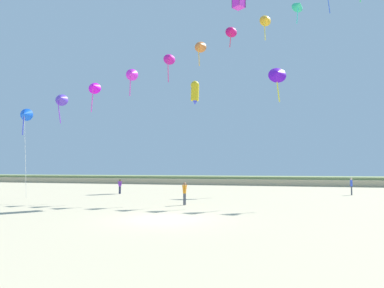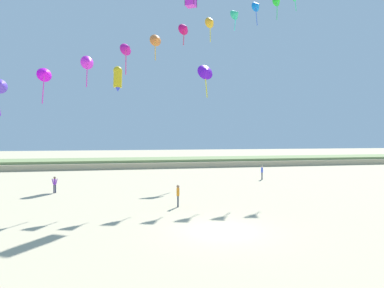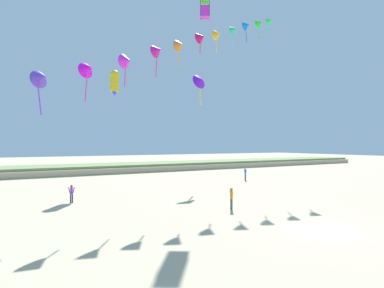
% 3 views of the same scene
% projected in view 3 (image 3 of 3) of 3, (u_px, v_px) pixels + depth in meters
% --- Properties ---
extents(ground_plane, '(240.00, 240.00, 0.00)m').
position_uv_depth(ground_plane, '(323.00, 231.00, 16.68)').
color(ground_plane, '#C1B28E').
extents(dune_ridge, '(120.00, 10.52, 1.36)m').
position_uv_depth(dune_ridge, '(116.00, 168.00, 53.58)').
color(dune_ridge, tan).
rests_on(dune_ridge, ground).
extents(person_near_left, '(0.22, 0.56, 1.61)m').
position_uv_depth(person_near_left, '(231.00, 197.00, 22.01)').
color(person_near_left, '#474C56').
rests_on(person_near_left, ground).
extents(person_near_right, '(0.52, 0.20, 1.49)m').
position_uv_depth(person_near_right, '(71.00, 192.00, 24.62)').
color(person_near_right, '#282D4C').
rests_on(person_near_right, ground).
extents(person_mid_center, '(0.23, 0.59, 1.69)m').
position_uv_depth(person_mid_center, '(245.00, 173.00, 40.17)').
color(person_mid_center, '#474C56').
rests_on(person_mid_center, ground).
extents(kite_banner_string, '(33.48, 13.56, 22.80)m').
position_uv_depth(kite_banner_string, '(192.00, 41.00, 28.81)').
color(kite_banner_string, blue).
extents(large_kite_low_lead, '(1.43, 1.40, 2.96)m').
position_uv_depth(large_kite_low_lead, '(114.00, 82.00, 34.41)').
color(large_kite_low_lead, gold).
extents(large_kite_mid_trail, '(2.13, 1.61, 4.10)m').
position_uv_depth(large_kite_mid_trail, '(200.00, 81.00, 37.17)').
color(large_kite_mid_trail, '#6B15DC').
extents(large_kite_high_solo, '(1.29, 1.29, 2.65)m').
position_uv_depth(large_kite_high_solo, '(205.00, 5.00, 30.33)').
color(large_kite_high_solo, '#C227C8').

